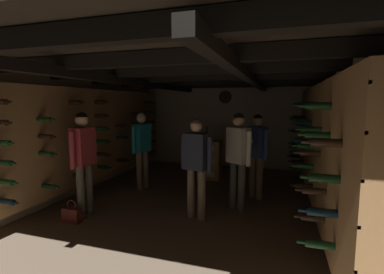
# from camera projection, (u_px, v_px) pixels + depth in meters

# --- Properties ---
(ground_plane) EXTENTS (8.40, 8.40, 0.00)m
(ground_plane) POSITION_uv_depth(u_px,v_px,m) (189.00, 204.00, 4.93)
(ground_plane) COLOR #7A6651
(room_shell) EXTENTS (4.72, 6.52, 2.41)m
(room_shell) POSITION_uv_depth(u_px,v_px,m) (194.00, 123.00, 5.01)
(room_shell) COLOR beige
(room_shell) RESTS_ON ground_plane
(wine_crate_stack) EXTENTS (0.52, 0.35, 0.90)m
(wine_crate_stack) POSITION_uv_depth(u_px,v_px,m) (210.00, 160.00, 6.55)
(wine_crate_stack) COLOR #A37547
(wine_crate_stack) RESTS_ON ground_plane
(display_bottle) EXTENTS (0.08, 0.08, 0.35)m
(display_bottle) POSITION_uv_depth(u_px,v_px,m) (207.00, 135.00, 6.49)
(display_bottle) COLOR #143819
(display_bottle) RESTS_ON wine_crate_stack
(person_host_center) EXTENTS (0.53, 0.29, 1.55)m
(person_host_center) POSITION_uv_depth(u_px,v_px,m) (196.00, 160.00, 4.22)
(person_host_center) COLOR brown
(person_host_center) RESTS_ON ground_plane
(person_guest_near_left) EXTENTS (0.33, 0.54, 1.64)m
(person_guest_near_left) POSITION_uv_depth(u_px,v_px,m) (83.00, 154.00, 4.32)
(person_guest_near_left) COLOR #4C473D
(person_guest_near_left) RESTS_ON ground_plane
(person_guest_far_right) EXTENTS (0.45, 0.40, 1.58)m
(person_guest_far_right) POSITION_uv_depth(u_px,v_px,m) (257.00, 149.00, 5.14)
(person_guest_far_right) COLOR brown
(person_guest_far_right) RESTS_ON ground_plane
(person_guest_far_left) EXTENTS (0.30, 0.52, 1.58)m
(person_guest_far_left) POSITION_uv_depth(u_px,v_px,m) (142.00, 144.00, 5.72)
(person_guest_far_left) COLOR brown
(person_guest_far_left) RESTS_ON ground_plane
(person_guest_mid_right) EXTENTS (0.46, 0.38, 1.62)m
(person_guest_mid_right) POSITION_uv_depth(u_px,v_px,m) (238.00, 153.00, 4.54)
(person_guest_mid_right) COLOR #4C473D
(person_guest_mid_right) RESTS_ON ground_plane
(handbag) EXTENTS (0.28, 0.12, 0.35)m
(handbag) POSITION_uv_depth(u_px,v_px,m) (72.00, 215.00, 4.16)
(handbag) COLOR #591E19
(handbag) RESTS_ON ground_plane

